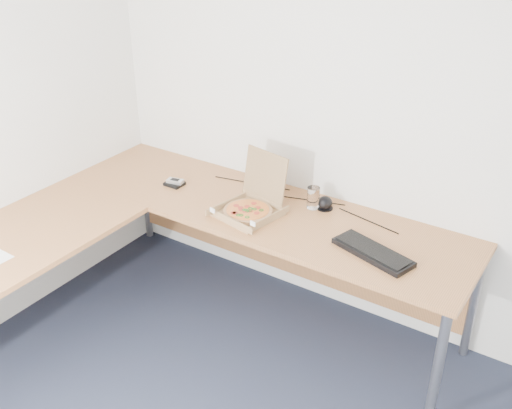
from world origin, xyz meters
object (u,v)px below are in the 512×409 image
Objects in this scene: keyboard at (373,252)px; wallet at (175,184)px; desk at (169,228)px; pizza_box at (250,208)px; drinking_glass at (313,198)px.

keyboard is 1.35m from wallet.
desk is 6.91× the size of pizza_box.
keyboard reaches higher than desk.
wallet is at bearing -166.10° from drinking_glass.
wallet is at bearing -166.19° from keyboard.
pizza_box is (0.31, 0.34, 0.07)m from desk.
drinking_glass is at bearing 45.98° from desk.
pizza_box reaches higher than wallet.
desk is at bearing -134.02° from drinking_glass.
drinking_glass is 0.89m from wallet.
drinking_glass is at bearing 13.75° from wallet.
wallet is (-0.59, 0.05, -0.03)m from pizza_box.
keyboard is at bearing -2.81° from wallet.
desk is 22.67× the size of wallet.
pizza_box is 0.85× the size of keyboard.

